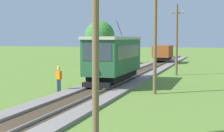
# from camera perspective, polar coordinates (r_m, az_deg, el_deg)

# --- Properties ---
(red_tram) EXTENTS (2.60, 8.54, 4.79)m
(red_tram) POSITION_cam_1_polar(r_m,az_deg,el_deg) (27.91, 0.29, 1.44)
(red_tram) COLOR #235633
(red_tram) RESTS_ON rail_right
(freight_car) EXTENTS (2.40, 5.20, 2.31)m
(freight_car) POSITION_cam_1_polar(r_m,az_deg,el_deg) (52.74, 8.25, 2.17)
(freight_car) COLOR #93471E
(freight_car) RESTS_ON rail_right
(utility_pole_foreground) EXTENTS (1.40, 0.32, 8.46)m
(utility_pole_foreground) POSITION_cam_1_polar(r_m,az_deg,el_deg) (12.06, -2.69, 7.48)
(utility_pole_foreground) COLOR brown
(utility_pole_foreground) RESTS_ON ground
(utility_pole_near_tram) EXTENTS (1.40, 0.25, 8.28)m
(utility_pole_near_tram) POSITION_cam_1_polar(r_m,az_deg,el_deg) (23.31, 7.01, 5.82)
(utility_pole_near_tram) COLOR brown
(utility_pole_near_tram) RESTS_ON ground
(utility_pole_mid) EXTENTS (1.40, 0.50, 7.02)m
(utility_pole_mid) POSITION_cam_1_polar(r_m,az_deg,el_deg) (35.39, 10.44, 4.30)
(utility_pole_mid) COLOR brown
(utility_pole_mid) RESTS_ON ground
(track_worker) EXTENTS (0.43, 0.34, 1.78)m
(track_worker) POSITION_cam_1_polar(r_m,az_deg,el_deg) (24.62, -8.63, -1.86)
(track_worker) COLOR navy
(track_worker) RESTS_ON ground
(tree_right_near) EXTENTS (4.23, 4.23, 6.13)m
(tree_right_near) POSITION_cam_1_polar(r_m,az_deg,el_deg) (49.73, -2.02, 4.89)
(tree_right_near) COLOR #4C3823
(tree_right_near) RESTS_ON ground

